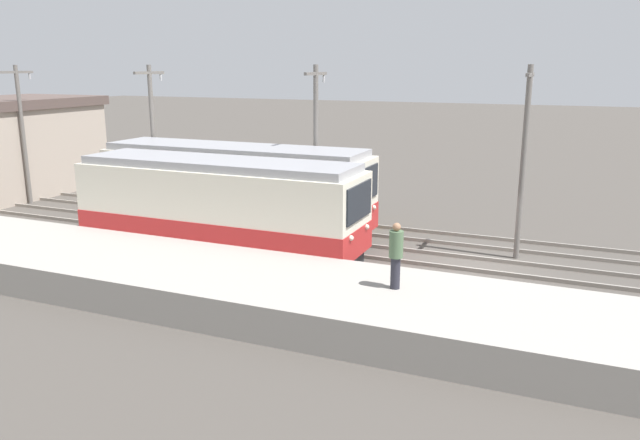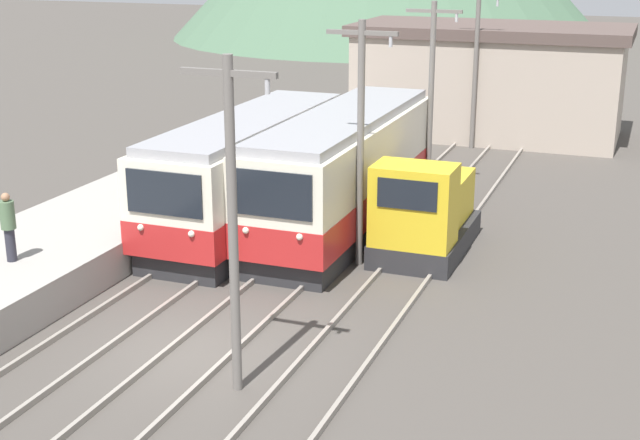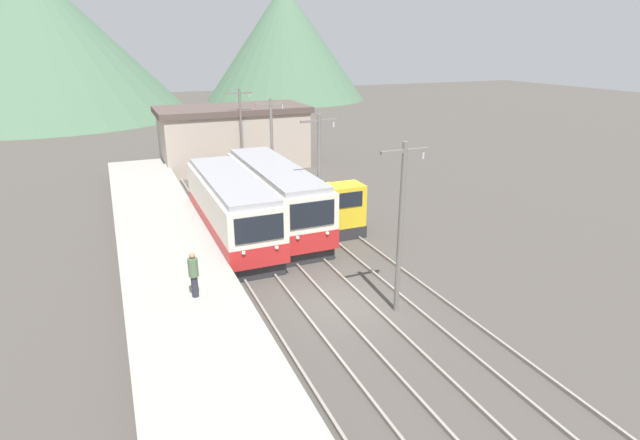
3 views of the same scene
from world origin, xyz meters
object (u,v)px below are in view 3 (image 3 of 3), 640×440
catenary_mast_near (401,223)px  catenary_mast_distant (241,129)px  person_on_platform (194,273)px  commuter_train_left (232,212)px  shunting_locomotive (332,209)px  catenary_mast_far (272,147)px  commuter_train_center (276,200)px  catenary_mast_mid (319,175)px

catenary_mast_near → catenary_mast_distant: same height
person_on_platform → catenary_mast_near: bearing=-17.6°
catenary_mast_near → commuter_train_left: bearing=113.5°
shunting_locomotive → catenary_mast_far: bearing=103.2°
commuter_train_center → catenary_mast_near: size_ratio=1.64×
commuter_train_center → shunting_locomotive: (3.00, -1.28, -0.55)m
shunting_locomotive → catenary_mast_mid: bearing=-132.5°
commuter_train_left → catenary_mast_mid: bearing=-23.9°
commuter_train_left → commuter_train_center: bearing=19.7°
person_on_platform → shunting_locomotive: bearing=38.6°
catenary_mast_near → catenary_mast_distant: (0.00, 24.04, 0.00)m
shunting_locomotive → catenary_mast_near: 10.09m
commuter_train_center → person_on_platform: size_ratio=6.25×
commuter_train_left → shunting_locomotive: commuter_train_left is taller
commuter_train_center → shunting_locomotive: commuter_train_center is taller
catenary_mast_distant → person_on_platform: bearing=-109.3°
commuter_train_left → shunting_locomotive: 5.83m
shunting_locomotive → catenary_mast_far: catenary_mast_far is taller
catenary_mast_mid → catenary_mast_far: bearing=90.0°
commuter_train_left → catenary_mast_distant: 14.91m
person_on_platform → commuter_train_left: bearing=66.5°
catenary_mast_far → catenary_mast_near: bearing=-90.0°
person_on_platform → catenary_mast_far: bearing=60.9°
commuter_train_center → shunting_locomotive: 3.31m
catenary_mast_distant → commuter_train_left: bearing=-107.0°
commuter_train_center → person_on_platform: (-6.07, -8.52, 0.28)m
catenary_mast_distant → person_on_platform: size_ratio=3.81×
catenary_mast_far → catenary_mast_distant: 8.01m
shunting_locomotive → catenary_mast_near: bearing=-98.8°
catenary_mast_near → person_on_platform: size_ratio=3.81×
commuter_train_center → catenary_mast_near: (1.51, -10.92, 2.03)m
commuter_train_left → catenary_mast_far: 7.76m
commuter_train_left → catenary_mast_near: catenary_mast_near is taller
shunting_locomotive → catenary_mast_distant: catenary_mast_distant is taller
commuter_train_center → person_on_platform: commuter_train_center is taller
commuter_train_center → catenary_mast_near: bearing=-82.1°
shunting_locomotive → commuter_train_left: bearing=177.2°
commuter_train_center → catenary_mast_far: size_ratio=1.64×
catenary_mast_far → shunting_locomotive: bearing=-76.8°
catenary_mast_mid → catenary_mast_far: 8.01m
shunting_locomotive → catenary_mast_far: (-1.49, 6.39, 2.58)m
catenary_mast_near → catenary_mast_far: same height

